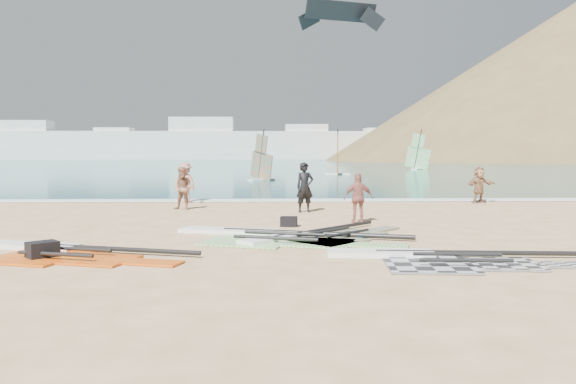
{
  "coord_description": "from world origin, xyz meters",
  "views": [
    {
      "loc": [
        0.04,
        -12.58,
        2.19
      ],
      "look_at": [
        0.52,
        4.0,
        1.0
      ],
      "focal_mm": 35.0,
      "sensor_mm": 36.0,
      "label": 1
    }
  ],
  "objects_px": {
    "rig_red": "(59,253)",
    "beachgoer_right": "(479,185)",
    "beachgoer_left": "(183,188)",
    "gear_bag_far": "(289,222)",
    "person_wetsuit": "(305,187)",
    "rig_grey": "(434,259)",
    "gear_bag_near": "(42,250)",
    "rig_green": "(267,236)",
    "beachgoer_mid": "(185,183)",
    "rig_orange": "(316,237)",
    "beachgoer_back": "(358,198)"
  },
  "relations": [
    {
      "from": "rig_green",
      "to": "beachgoer_left",
      "type": "height_order",
      "value": "beachgoer_left"
    },
    {
      "from": "rig_red",
      "to": "beachgoer_left",
      "type": "distance_m",
      "value": 9.4
    },
    {
      "from": "gear_bag_near",
      "to": "rig_green",
      "type": "bearing_deg",
      "value": 30.05
    },
    {
      "from": "beachgoer_right",
      "to": "rig_grey",
      "type": "bearing_deg",
      "value": -137.66
    },
    {
      "from": "gear_bag_near",
      "to": "beachgoer_mid",
      "type": "distance_m",
      "value": 12.69
    },
    {
      "from": "rig_grey",
      "to": "person_wetsuit",
      "type": "distance_m",
      "value": 9.47
    },
    {
      "from": "beachgoer_left",
      "to": "rig_grey",
      "type": "bearing_deg",
      "value": -46.07
    },
    {
      "from": "gear_bag_far",
      "to": "beachgoer_back",
      "type": "relative_size",
      "value": 0.32
    },
    {
      "from": "beachgoer_back",
      "to": "rig_red",
      "type": "bearing_deg",
      "value": 32.01
    },
    {
      "from": "person_wetsuit",
      "to": "gear_bag_far",
      "type": "bearing_deg",
      "value": -118.17
    },
    {
      "from": "rig_red",
      "to": "beachgoer_right",
      "type": "xyz_separation_m",
      "value": [
        13.37,
        11.67,
        0.73
      ]
    },
    {
      "from": "gear_bag_near",
      "to": "gear_bag_far",
      "type": "relative_size",
      "value": 1.18
    },
    {
      "from": "rig_orange",
      "to": "beachgoer_mid",
      "type": "height_order",
      "value": "beachgoer_mid"
    },
    {
      "from": "rig_grey",
      "to": "beachgoer_right",
      "type": "xyz_separation_m",
      "value": [
        5.59,
        12.6,
        0.73
      ]
    },
    {
      "from": "rig_orange",
      "to": "beachgoer_right",
      "type": "distance_m",
      "value": 12.32
    },
    {
      "from": "rig_red",
      "to": "gear_bag_far",
      "type": "relative_size",
      "value": 10.34
    },
    {
      "from": "gear_bag_far",
      "to": "beachgoer_left",
      "type": "xyz_separation_m",
      "value": [
        -3.85,
        4.9,
        0.66
      ]
    },
    {
      "from": "rig_red",
      "to": "beachgoer_right",
      "type": "height_order",
      "value": "beachgoer_right"
    },
    {
      "from": "rig_grey",
      "to": "rig_green",
      "type": "relative_size",
      "value": 0.86
    },
    {
      "from": "beachgoer_left",
      "to": "beachgoer_back",
      "type": "relative_size",
      "value": 1.05
    },
    {
      "from": "rig_red",
      "to": "beachgoer_back",
      "type": "xyz_separation_m",
      "value": [
        7.19,
        5.18,
        0.72
      ]
    },
    {
      "from": "gear_bag_far",
      "to": "beachgoer_left",
      "type": "height_order",
      "value": "beachgoer_left"
    },
    {
      "from": "rig_orange",
      "to": "beachgoer_right",
      "type": "relative_size",
      "value": 2.87
    },
    {
      "from": "rig_green",
      "to": "gear_bag_far",
      "type": "relative_size",
      "value": 12.43
    },
    {
      "from": "rig_red",
      "to": "beachgoer_left",
      "type": "xyz_separation_m",
      "value": [
        1.18,
        9.29,
        0.76
      ]
    },
    {
      "from": "gear_bag_far",
      "to": "beachgoer_right",
      "type": "bearing_deg",
      "value": 41.05
    },
    {
      "from": "gear_bag_near",
      "to": "beachgoer_right",
      "type": "bearing_deg",
      "value": 41.99
    },
    {
      "from": "beachgoer_mid",
      "to": "beachgoer_right",
      "type": "xyz_separation_m",
      "value": [
        12.56,
        -0.47,
        -0.08
      ]
    },
    {
      "from": "rig_green",
      "to": "beachgoer_right",
      "type": "distance_m",
      "value": 13.12
    },
    {
      "from": "gear_bag_far",
      "to": "person_wetsuit",
      "type": "distance_m",
      "value": 4.01
    },
    {
      "from": "gear_bag_near",
      "to": "gear_bag_far",
      "type": "xyz_separation_m",
      "value": [
        5.17,
        4.9,
        -0.04
      ]
    },
    {
      "from": "rig_orange",
      "to": "beachgoer_left",
      "type": "distance_m",
      "value": 8.51
    },
    {
      "from": "beachgoer_back",
      "to": "rig_grey",
      "type": "bearing_deg",
      "value": 91.77
    },
    {
      "from": "beachgoer_left",
      "to": "beachgoer_mid",
      "type": "height_order",
      "value": "beachgoer_mid"
    },
    {
      "from": "gear_bag_near",
      "to": "gear_bag_far",
      "type": "bearing_deg",
      "value": 43.44
    },
    {
      "from": "rig_grey",
      "to": "gear_bag_far",
      "type": "bearing_deg",
      "value": 121.68
    },
    {
      "from": "gear_bag_near",
      "to": "beachgoer_mid",
      "type": "relative_size",
      "value": 0.33
    },
    {
      "from": "gear_bag_near",
      "to": "beachgoer_right",
      "type": "relative_size",
      "value": 0.37
    },
    {
      "from": "beachgoer_mid",
      "to": "person_wetsuit",
      "type": "bearing_deg",
      "value": 0.03
    },
    {
      "from": "rig_green",
      "to": "rig_red",
      "type": "xyz_separation_m",
      "value": [
        -4.39,
        -2.13,
        -0.0
      ]
    },
    {
      "from": "rig_grey",
      "to": "rig_red",
      "type": "distance_m",
      "value": 7.84
    },
    {
      "from": "rig_grey",
      "to": "beachgoer_right",
      "type": "distance_m",
      "value": 13.8
    },
    {
      "from": "rig_green",
      "to": "rig_red",
      "type": "distance_m",
      "value": 4.88
    },
    {
      "from": "rig_orange",
      "to": "beachgoer_right",
      "type": "height_order",
      "value": "beachgoer_right"
    },
    {
      "from": "beachgoer_back",
      "to": "beachgoer_right",
      "type": "relative_size",
      "value": 0.99
    },
    {
      "from": "rig_green",
      "to": "person_wetsuit",
      "type": "distance_m",
      "value": 6.35
    },
    {
      "from": "person_wetsuit",
      "to": "beachgoer_left",
      "type": "xyz_separation_m",
      "value": [
        -4.55,
        1.02,
        -0.1
      ]
    },
    {
      "from": "rig_green",
      "to": "beachgoer_left",
      "type": "xyz_separation_m",
      "value": [
        -3.22,
        7.17,
        0.76
      ]
    },
    {
      "from": "person_wetsuit",
      "to": "beachgoer_back",
      "type": "distance_m",
      "value": 3.42
    },
    {
      "from": "gear_bag_far",
      "to": "beachgoer_mid",
      "type": "distance_m",
      "value": 8.83
    }
  ]
}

